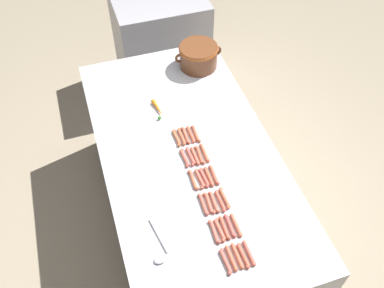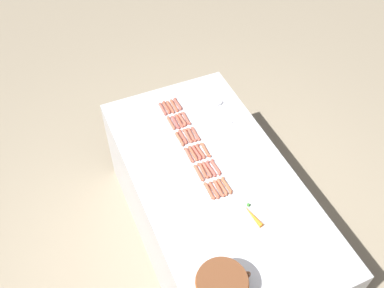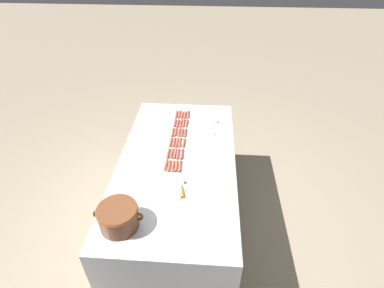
{
  "view_description": "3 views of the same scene",
  "coord_description": "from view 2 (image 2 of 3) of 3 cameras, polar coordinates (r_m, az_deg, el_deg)",
  "views": [
    {
      "loc": [
        -0.48,
        -1.57,
        2.82
      ],
      "look_at": [
        0.02,
        -0.04,
        0.94
      ],
      "focal_mm": 39.35,
      "sensor_mm": 36.0,
      "label": 1
    },
    {
      "loc": [
        0.84,
        1.54,
        3.13
      ],
      "look_at": [
        0.06,
        -0.24,
        0.95
      ],
      "focal_mm": 39.82,
      "sensor_mm": 36.0,
      "label": 2
    },
    {
      "loc": [
        -0.27,
        2.02,
        2.54
      ],
      "look_at": [
        -0.12,
        -0.2,
        0.87
      ],
      "focal_mm": 27.7,
      "sensor_mm": 36.0,
      "label": 3
    }
  ],
  "objects": [
    {
      "name": "hot_dog_18",
      "position": [
        3.32,
        -3.44,
        4.92
      ],
      "size": [
        0.03,
        0.15,
        0.02
      ],
      "color": "#B8533D",
      "rests_on": "griddle_counter"
    },
    {
      "name": "hot_dog_12",
      "position": [
        3.32,
        -2.92,
        4.97
      ],
      "size": [
        0.02,
        0.15,
        0.02
      ],
      "color": "#BE583F",
      "rests_on": "griddle_counter"
    },
    {
      "name": "hot_dog_27",
      "position": [
        2.98,
        -0.41,
        -1.48
      ],
      "size": [
        0.03,
        0.15,
        0.02
      ],
      "color": "#BD5541",
      "rests_on": "griddle_counter"
    },
    {
      "name": "carrot",
      "position": [
        2.71,
        8.14,
        -9.43
      ],
      "size": [
        0.06,
        0.18,
        0.03
      ],
      "color": "orange",
      "rests_on": "griddle_counter"
    },
    {
      "name": "griddle_counter",
      "position": [
        3.22,
        2.74,
        -8.94
      ],
      "size": [
        1.04,
        2.0,
        0.84
      ],
      "color": "#BCBCC1",
      "rests_on": "ground_plane"
    },
    {
      "name": "hot_dog_29",
      "position": [
        2.79,
        2.32,
        -6.29
      ],
      "size": [
        0.03,
        0.15,
        0.02
      ],
      "color": "#B5593E",
      "rests_on": "griddle_counter"
    },
    {
      "name": "hot_dog_20",
      "position": [
        3.1,
        -1.23,
        0.97
      ],
      "size": [
        0.03,
        0.15,
        0.02
      ],
      "color": "#B55140",
      "rests_on": "griddle_counter"
    },
    {
      "name": "hot_dog_24",
      "position": [
        3.31,
        -3.95,
        4.71
      ],
      "size": [
        0.02,
        0.15,
        0.02
      ],
      "color": "#BB5547",
      "rests_on": "griddle_counter"
    },
    {
      "name": "hot_dog_8",
      "position": [
        3.11,
        -0.09,
        1.24
      ],
      "size": [
        0.03,
        0.15,
        0.02
      ],
      "color": "#B95843",
      "rests_on": "griddle_counter"
    },
    {
      "name": "hot_dog_5",
      "position": [
        2.83,
        4.66,
        -5.53
      ],
      "size": [
        0.03,
        0.15,
        0.02
      ],
      "color": "#B35D3D",
      "rests_on": "griddle_counter"
    },
    {
      "name": "bean_pot",
      "position": [
        2.39,
        3.98,
        -18.5
      ],
      "size": [
        0.35,
        0.28,
        0.17
      ],
      "color": "brown",
      "rests_on": "griddle_counter"
    },
    {
      "name": "hot_dog_0",
      "position": [
        3.35,
        -1.93,
        5.39
      ],
      "size": [
        0.03,
        0.15,
        0.02
      ],
      "color": "#B15345",
      "rests_on": "griddle_counter"
    },
    {
      "name": "hot_dog_17",
      "position": [
        2.81,
        3.58,
        -5.97
      ],
      "size": [
        0.03,
        0.15,
        0.02
      ],
      "color": "#B45941",
      "rests_on": "griddle_counter"
    },
    {
      "name": "hot_dog_22",
      "position": [
        2.89,
        1.48,
        -3.59
      ],
      "size": [
        0.03,
        0.15,
        0.02
      ],
      "color": "#B2553D",
      "rests_on": "griddle_counter"
    },
    {
      "name": "hot_dog_16",
      "position": [
        2.9,
        2.0,
        -3.42
      ],
      "size": [
        0.02,
        0.15,
        0.02
      ],
      "color": "#B35946",
      "rests_on": "griddle_counter"
    },
    {
      "name": "hot_dog_1",
      "position": [
        3.23,
        -0.8,
        3.48
      ],
      "size": [
        0.03,
        0.15,
        0.02
      ],
      "color": "#B35646",
      "rests_on": "griddle_counter"
    },
    {
      "name": "hot_dog_26",
      "position": [
        3.08,
        -1.66,
        0.67
      ],
      "size": [
        0.03,
        0.15,
        0.02
      ],
      "color": "#B35A40",
      "rests_on": "griddle_counter"
    },
    {
      "name": "hot_dog_14",
      "position": [
        3.1,
        -0.61,
        1.11
      ],
      "size": [
        0.03,
        0.15,
        0.02
      ],
      "color": "#B25B46",
      "rests_on": "griddle_counter"
    },
    {
      "name": "hot_dog_10",
      "position": [
        2.91,
        2.58,
        -3.29
      ],
      "size": [
        0.03,
        0.15,
        0.02
      ],
      "color": "#B45246",
      "rests_on": "griddle_counter"
    },
    {
      "name": "hot_dog_28",
      "position": [
        2.88,
        0.91,
        -3.88
      ],
      "size": [
        0.02,
        0.15,
        0.02
      ],
      "color": "#B4573E",
      "rests_on": "griddle_counter"
    },
    {
      "name": "hot_dog_4",
      "position": [
        2.92,
        3.19,
        -3.11
      ],
      "size": [
        0.03,
        0.15,
        0.02
      ],
      "color": "#BE5445",
      "rests_on": "griddle_counter"
    },
    {
      "name": "hot_dog_6",
      "position": [
        3.33,
        -2.41,
        5.16
      ],
      "size": [
        0.02,
        0.15,
        0.02
      ],
      "color": "#BF573D",
      "rests_on": "griddle_counter"
    },
    {
      "name": "hot_dog_9",
      "position": [
        3.01,
        1.19,
        -0.95
      ],
      "size": [
        0.03,
        0.15,
        0.02
      ],
      "color": "#B15744",
      "rests_on": "griddle_counter"
    },
    {
      "name": "hot_dog_11",
      "position": [
        2.82,
        4.08,
        -5.76
      ],
      "size": [
        0.03,
        0.15,
        0.02
      ],
      "color": "#B15C40",
      "rests_on": "griddle_counter"
    },
    {
      "name": "hot_dog_15",
      "position": [
        3.0,
        0.64,
        -1.14
      ],
      "size": [
        0.03,
        0.15,
        0.02
      ],
      "color": "#B85144",
      "rests_on": "griddle_counter"
    },
    {
      "name": "hot_dog_19",
      "position": [
        3.2,
        -2.26,
        2.93
      ],
      "size": [
        0.03,
        0.15,
        0.02
      ],
      "color": "#B84F47",
      "rests_on": "griddle_counter"
    },
    {
      "name": "ground_plane",
      "position": [
        3.59,
        2.5,
        -12.6
      ],
      "size": [
        20.0,
        20.0,
        0.0
      ],
      "primitive_type": "plane",
      "color": "gray"
    },
    {
      "name": "hot_dog_25",
      "position": [
        3.2,
        -2.84,
        2.84
      ],
      "size": [
        0.02,
        0.15,
        0.02
      ],
      "color": "#B65941",
      "rests_on": "griddle_counter"
    },
    {
      "name": "hot_dog_21",
      "position": [
        2.99,
        0.13,
        -1.26
      ],
      "size": [
        0.02,
        0.15,
        0.02
      ],
      "color": "#B3583D",
      "rests_on": "griddle_counter"
    },
    {
      "name": "serving_spoon",
      "position": [
        3.34,
        3.83,
        5.05
      ],
      "size": [
        0.09,
        0.27,
        0.02
      ],
      "color": "#B7B7BC",
      "rests_on": "griddle_counter"
    },
    {
      "name": "hot_dog_23",
      "position": [
        2.8,
        2.96,
        -6.19
      ],
      "size": [
        0.03,
        0.15,
        0.02
      ],
      "color": "#BE5840",
      "rests_on": "griddle_counter"
    },
    {
      "name": "hot_dog_13",
      "position": [
        3.21,
        -1.75,
        3.12
      ],
      "size": [
        0.03,
        0.15,
        0.02
      ],
      "color": "#BA523E",
      "rests_on": "griddle_counter"
    },
    {
      "name": "hot_dog_3",
      "position": [
        3.01,
        1.82,
        -0.79
      ],
      "size": [
        0.03,
        0.15,
        0.02
      ],
      "color": "#B95B40",
      "rests_on": "griddle_counter"
    },
    {
      "name": "hot_dog_7",
      "position": [
        3.22,
        -1.31,
        3.3
      ],
      "size": [
        0.03,
        0.15,
        0.02
      ],
      "color": "#B85B46",
      "rests_on": "griddle_counter"
    },
    {
      "name": "hot_dog_2",
      "position": [
        3.12,
        0.47,
        1.39
      ],
      "size": [
        0.03,
        0.15,
        0.02
      ],
      "color": "#B05242",
      "rests_on": "griddle_counter"
    }
  ]
}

